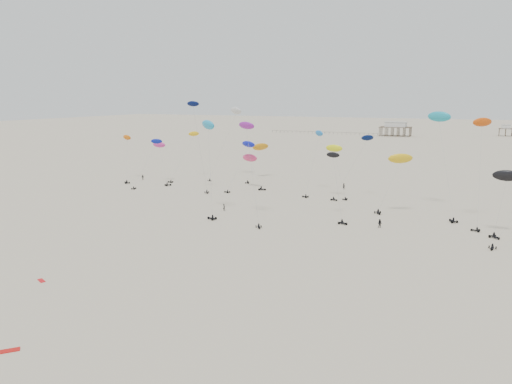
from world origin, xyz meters
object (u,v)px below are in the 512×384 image
at_px(pavilion_small, 506,131).
at_px(spectator_0, 224,211).
at_px(pavilion_main, 395,130).
at_px(rig_9, 316,148).
at_px(rig_0, 197,130).
at_px(rig_4, 505,187).

height_order(pavilion_small, spectator_0, pavilion_small).
bearing_deg(pavilion_small, spectator_0, -104.26).
distance_m(pavilion_main, pavilion_small, 76.16).
height_order(pavilion_main, spectator_0, pavilion_main).
relative_size(pavilion_main, rig_9, 1.10).
distance_m(pavilion_main, rig_0, 235.81).
height_order(pavilion_main, rig_4, rig_4).
bearing_deg(rig_4, spectator_0, -38.79).
relative_size(pavilion_small, rig_9, 0.47).
relative_size(pavilion_main, rig_0, 0.81).
bearing_deg(rig_9, pavilion_main, 17.40).
xyz_separation_m(rig_0, rig_4, (77.85, -15.78, -7.94)).
distance_m(rig_0, rig_4, 79.83).
bearing_deg(rig_9, pavilion_small, 1.39).
relative_size(pavilion_main, rig_4, 1.61).
xyz_separation_m(rig_0, spectator_0, (18.14, -19.02, -17.53)).
distance_m(pavilion_main, spectator_0, 253.63).
distance_m(pavilion_small, spectator_0, 292.62).
xyz_separation_m(pavilion_small, rig_0, (-90.20, -264.57, 14.04)).
bearing_deg(spectator_0, pavilion_main, -39.10).
height_order(pavilion_main, pavilion_small, pavilion_main).
xyz_separation_m(rig_0, rig_9, (30.88, 12.68, -4.95)).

